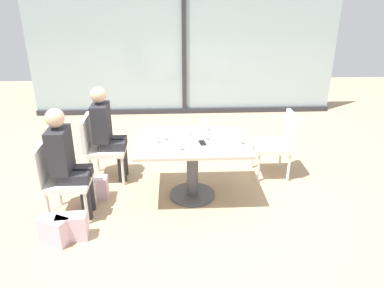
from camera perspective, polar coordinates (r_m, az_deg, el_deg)
ground_plane at (r=4.64m, az=0.06°, el=-7.88°), size 12.00×12.00×0.00m
window_wall_backdrop at (r=7.25m, az=-1.24°, el=13.98°), size 5.85×0.10×2.70m
dining_table_main at (r=4.38m, az=0.06°, el=-1.72°), size 1.31×0.90×0.73m
chair_side_end at (r=4.29m, az=-19.74°, el=-4.59°), size 0.50×0.46×0.87m
chair_far_left at (r=4.95m, az=-14.01°, el=-0.04°), size 0.50×0.46×0.87m
chair_far_right at (r=5.04m, az=13.28°, el=0.49°), size 0.50×0.46×0.87m
person_side_end at (r=4.17m, az=-18.69°, el=-2.13°), size 0.39×0.34×1.26m
person_far_left at (r=4.85m, az=-12.97°, el=2.19°), size 0.39×0.34×1.26m
wine_glass_0 at (r=4.29m, az=2.02°, el=2.26°), size 0.07×0.07×0.18m
wine_glass_1 at (r=4.02m, az=-1.97°, el=0.76°), size 0.07×0.07×0.18m
wine_glass_2 at (r=4.21m, az=-5.73°, el=1.74°), size 0.07×0.07×0.18m
wine_glass_3 at (r=4.30m, az=-4.43°, el=2.24°), size 0.07×0.07×0.18m
wine_glass_4 at (r=4.21m, az=7.54°, el=1.62°), size 0.07×0.07×0.18m
wine_glass_5 at (r=4.59m, az=2.21°, el=3.72°), size 0.07×0.07×0.18m
coffee_cup at (r=4.48m, az=-0.63°, el=2.01°), size 0.08×0.08×0.09m
cell_phone_on_table at (r=4.25m, az=1.61°, el=0.19°), size 0.09×0.15×0.01m
handbag_0 at (r=4.06m, az=-20.46°, el=-12.35°), size 0.34×0.27×0.28m
handbag_1 at (r=4.67m, az=-14.65°, el=-6.53°), size 0.31×0.17×0.28m
handbag_2 at (r=4.05m, az=-17.94°, el=-12.02°), size 0.31×0.18×0.28m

